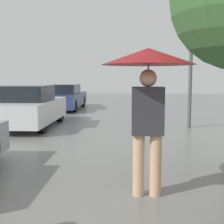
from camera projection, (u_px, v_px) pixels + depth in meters
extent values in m
cylinder|color=tan|center=(139.00, 165.00, 4.29)|extent=(0.16, 0.16, 0.86)
cylinder|color=tan|center=(156.00, 165.00, 4.28)|extent=(0.16, 0.16, 0.86)
cube|color=#2D2D33|center=(148.00, 111.00, 4.20)|extent=(0.43, 0.25, 0.65)
sphere|color=tan|center=(148.00, 78.00, 4.15)|extent=(0.23, 0.23, 0.23)
cylinder|color=#515456|center=(148.00, 90.00, 4.17)|extent=(0.02, 0.02, 0.68)
cone|color=maroon|center=(148.00, 56.00, 4.12)|extent=(1.25, 1.25, 0.22)
cube|color=silver|center=(27.00, 111.00, 10.26)|extent=(1.81, 3.82, 0.68)
cube|color=black|center=(25.00, 93.00, 10.00)|extent=(1.54, 1.72, 0.49)
cylinder|color=black|center=(16.00, 112.00, 11.50)|extent=(0.18, 0.67, 0.67)
cylinder|color=black|center=(60.00, 112.00, 11.41)|extent=(0.18, 0.67, 0.67)
cylinder|color=black|center=(42.00, 122.00, 9.06)|extent=(0.18, 0.67, 0.67)
cube|color=navy|center=(64.00, 99.00, 15.92)|extent=(1.71, 4.49, 0.64)
cube|color=black|center=(63.00, 89.00, 15.63)|extent=(1.46, 2.02, 0.45)
cylinder|color=black|center=(56.00, 101.00, 17.36)|extent=(0.18, 0.58, 0.58)
cylinder|color=black|center=(83.00, 101.00, 17.28)|extent=(0.18, 0.58, 0.58)
cylinder|color=black|center=(42.00, 106.00, 14.60)|extent=(0.18, 0.58, 0.58)
cylinder|color=black|center=(74.00, 106.00, 14.52)|extent=(0.18, 0.58, 0.58)
cylinder|color=#515456|center=(191.00, 60.00, 9.79)|extent=(0.12, 0.12, 4.34)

